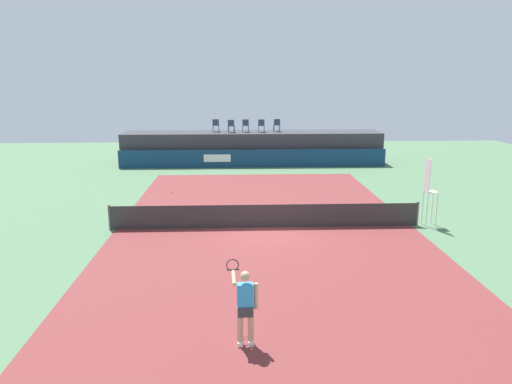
% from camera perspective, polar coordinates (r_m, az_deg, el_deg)
% --- Properties ---
extents(ground_plane, '(48.00, 48.00, 0.00)m').
position_cam_1_polar(ground_plane, '(22.37, 0.65, -1.90)').
color(ground_plane, '#4C704C').
extents(court_inner, '(12.00, 22.00, 0.00)m').
position_cam_1_polar(court_inner, '(19.49, 1.13, -4.20)').
color(court_inner, maroon).
rests_on(court_inner, ground).
extents(sponsor_wall, '(18.00, 0.22, 1.20)m').
position_cam_1_polar(sponsor_wall, '(32.50, -0.36, 3.99)').
color(sponsor_wall, navy).
rests_on(sponsor_wall, ground).
extents(spectator_platform, '(18.00, 2.80, 2.20)m').
position_cam_1_polar(spectator_platform, '(34.20, -0.45, 5.30)').
color(spectator_platform, '#38383D').
rests_on(spectator_platform, ground).
extents(spectator_chair_far_left, '(0.44, 0.44, 0.89)m').
position_cam_1_polar(spectator_chair_far_left, '(34.21, -4.79, 7.94)').
color(spectator_chair_far_left, '#2D3D56').
rests_on(spectator_chair_far_left, spectator_platform).
extents(spectator_chair_left, '(0.48, 0.48, 0.89)m').
position_cam_1_polar(spectator_chair_left, '(33.70, -2.96, 7.89)').
color(spectator_chair_left, '#2D3D56').
rests_on(spectator_chair_left, spectator_platform).
extents(spectator_chair_center, '(0.45, 0.45, 0.89)m').
position_cam_1_polar(spectator_chair_center, '(33.98, -1.25, 7.95)').
color(spectator_chair_center, '#2D3D56').
rests_on(spectator_chair_center, spectator_platform).
extents(spectator_chair_right, '(0.46, 0.46, 0.89)m').
position_cam_1_polar(spectator_chair_right, '(33.92, 0.63, 7.94)').
color(spectator_chair_right, '#2D3D56').
rests_on(spectator_chair_right, spectator_platform).
extents(spectator_chair_far_right, '(0.46, 0.46, 0.89)m').
position_cam_1_polar(spectator_chair_far_right, '(34.33, 2.48, 8.00)').
color(spectator_chair_far_right, '#2D3D56').
rests_on(spectator_chair_far_right, spectator_platform).
extents(umpire_chair, '(0.46, 0.46, 2.76)m').
position_cam_1_polar(umpire_chair, '(20.55, 19.81, 0.49)').
color(umpire_chair, white).
rests_on(umpire_chair, ground).
extents(tennis_net, '(12.40, 0.02, 0.95)m').
position_cam_1_polar(tennis_net, '(19.35, 1.13, -2.87)').
color(tennis_net, '#2D2D2D').
rests_on(tennis_net, ground).
extents(net_post_near, '(0.10, 0.10, 1.00)m').
position_cam_1_polar(net_post_near, '(19.95, -16.95, -2.89)').
color(net_post_near, '#4C4C51').
rests_on(net_post_near, ground).
extents(net_post_far, '(0.10, 0.10, 1.00)m').
position_cam_1_polar(net_post_far, '(20.67, 18.57, -2.45)').
color(net_post_far, '#4C4C51').
rests_on(net_post_far, ground).
extents(tennis_player, '(0.72, 1.12, 1.77)m').
position_cam_1_polar(tennis_player, '(10.99, -1.31, -13.22)').
color(tennis_player, white).
rests_on(tennis_player, court_inner).
extents(tennis_ball, '(0.07, 0.07, 0.07)m').
position_cam_1_polar(tennis_ball, '(25.71, -9.97, 0.00)').
color(tennis_ball, '#D8EA33').
rests_on(tennis_ball, court_inner).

